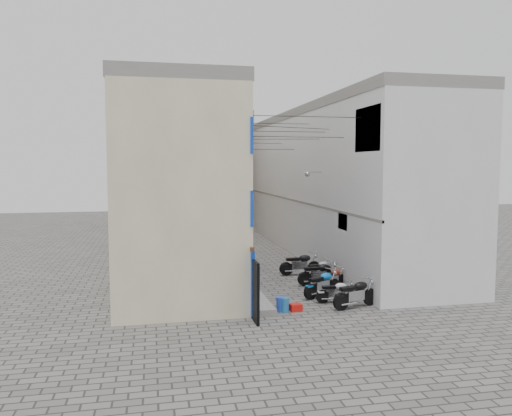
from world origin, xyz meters
TOP-DOWN VIEW (x-y plane):
  - ground at (0.00, 0.00)m, footprint 90.00×90.00m
  - plinth at (-2.05, 13.00)m, footprint 0.90×26.00m
  - building_left at (-4.98, 12.95)m, footprint 5.10×27.00m
  - building_right at (5.00, 13.00)m, footprint 5.94×26.00m
  - building_far_brick_left at (-2.00, 28.00)m, footprint 6.00×6.00m
  - building_far_brick_right at (3.00, 30.00)m, footprint 5.00×6.00m
  - building_far_concrete at (0.00, 34.00)m, footprint 8.00×5.00m
  - far_shopfront at (0.00, 25.20)m, footprint 2.00×0.30m
  - overhead_wires at (0.00, 7.64)m, footprint 5.80×13.02m
  - motorcycle_a at (1.69, 0.46)m, footprint 2.24×1.26m
  - motorcycle_b at (1.20, 1.29)m, footprint 1.73×0.65m
  - motorcycle_c at (0.96, 2.31)m, footprint 2.16×1.57m
  - motorcycle_d at (1.90, 3.55)m, footprint 1.83×1.38m
  - motorcycle_e at (1.49, 4.26)m, footprint 2.11×0.76m
  - motorcycle_f at (1.90, 5.36)m, footprint 1.94×1.10m
  - motorcycle_g at (1.26, 6.51)m, footprint 2.18×0.74m
  - person_a at (-1.83, 5.69)m, footprint 0.37×0.54m
  - person_b at (-2.01, 3.76)m, footprint 0.81×0.93m
  - water_jug_near at (-1.18, 0.50)m, footprint 0.43×0.43m
  - water_jug_far at (-1.30, 0.61)m, footprint 0.36×0.36m
  - red_crate at (-0.74, 0.50)m, footprint 0.47×0.37m

SIDE VIEW (x-z plane):
  - ground at x=0.00m, z-range 0.00..0.00m
  - plinth at x=-2.05m, z-range 0.00..0.25m
  - red_crate at x=-0.74m, z-range 0.00..0.28m
  - water_jug_near at x=-1.18m, z-range 0.00..0.54m
  - water_jug_far at x=-1.30m, z-range 0.00..0.55m
  - motorcycle_b at x=1.20m, z-range 0.00..0.98m
  - motorcycle_d at x=1.90m, z-range 0.00..1.03m
  - motorcycle_f at x=1.90m, z-range 0.00..1.07m
  - motorcycle_e at x=1.49m, z-range 0.00..1.20m
  - motorcycle_c at x=0.96m, z-range 0.00..1.21m
  - motorcycle_a at x=1.69m, z-range 0.00..1.24m
  - motorcycle_g at x=1.26m, z-range 0.00..1.25m
  - person_a at x=-1.83m, z-range 0.25..1.70m
  - person_b at x=-2.01m, z-range 0.25..1.87m
  - far_shopfront at x=0.00m, z-range 0.00..2.40m
  - building_far_brick_right at x=3.00m, z-range 0.00..8.00m
  - building_left at x=-4.98m, z-range 0.00..9.00m
  - building_right at x=5.00m, z-range 0.01..9.01m
  - building_far_brick_left at x=-2.00m, z-range 0.00..10.00m
  - building_far_concrete at x=0.00m, z-range 0.00..11.00m
  - overhead_wires at x=0.00m, z-range 6.46..7.79m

